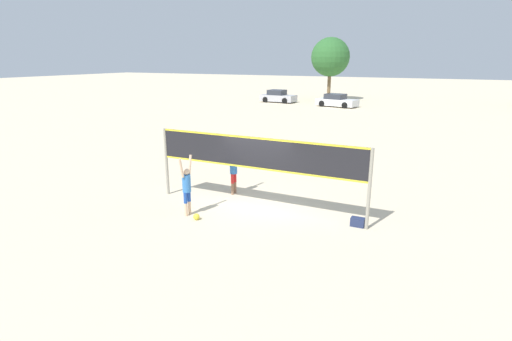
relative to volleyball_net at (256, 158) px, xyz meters
name	(u,v)px	position (x,y,z in m)	size (l,w,h in m)	color
ground_plane	(256,209)	(0.00, 0.00, -1.82)	(200.00, 200.00, 0.00)	beige
volleyball_net	(256,158)	(0.00, 0.00, 0.00)	(7.65, 0.11, 2.54)	gray
player_spiker	(187,185)	(-1.83, -1.45, -0.78)	(0.28, 0.69, 2.01)	beige
player_blocker	(234,168)	(-1.49, 1.12, -0.78)	(0.28, 0.69, 2.00)	#8C664C
volleyball	(196,217)	(-1.33, -1.68, -1.72)	(0.21, 0.21, 0.21)	yellow
gear_bag	(358,222)	(3.48, 0.09, -1.69)	(0.42, 0.26, 0.27)	navy
parked_car_near	(337,101)	(-5.42, 30.89, -1.22)	(4.62, 2.69, 1.36)	silver
parked_car_mid	(278,97)	(-12.81, 32.26, -1.18)	(4.19, 2.18, 1.44)	#B7B7BC
tree_right_cluster	(330,57)	(-8.09, 37.09, 3.31)	(4.61, 4.61, 7.46)	brown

